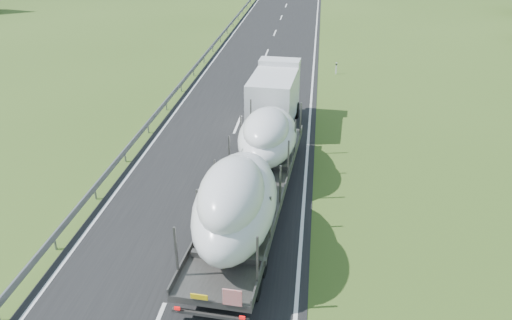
# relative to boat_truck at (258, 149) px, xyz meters

# --- Properties ---
(boat_truck) EXTENTS (3.86, 20.42, 4.42)m
(boat_truck) POSITION_rel_boat_truck_xyz_m (0.00, 0.00, 0.00)
(boat_truck) COLOR silver
(boat_truck) RESTS_ON ground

